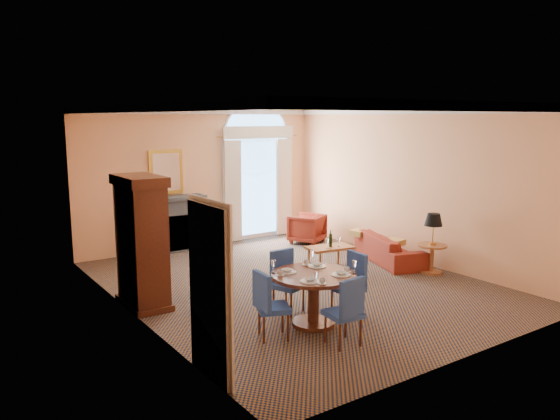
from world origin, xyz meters
TOP-DOWN VIEW (x-y plane):
  - ground at (0.00, 0.00)m, footprint 7.50×7.50m
  - room_envelope at (-0.03, 0.67)m, footprint 6.04×7.52m
  - armoire at (-2.72, 0.43)m, footprint 0.61×1.08m
  - dining_table at (-0.98, -1.80)m, footprint 1.24×1.24m
  - dining_chair_north at (-0.95, -1.04)m, footprint 0.55×0.55m
  - dining_chair_south at (-1.08, -2.65)m, footprint 0.47×0.48m
  - dining_chair_east at (-0.20, -1.75)m, footprint 0.46×0.45m
  - dining_chair_west at (-1.81, -1.85)m, footprint 0.56×0.56m
  - sofa at (2.55, 0.13)m, footprint 1.37×2.11m
  - armchair at (2.18, 2.53)m, footprint 1.03×1.04m
  - coffee_table at (1.15, 0.41)m, footprint 0.97×0.63m
  - side_table at (2.60, -0.95)m, footprint 0.57×0.57m

SIDE VIEW (x-z plane):
  - ground at x=0.00m, z-range 0.00..0.00m
  - sofa at x=2.55m, z-range 0.00..0.57m
  - armchair at x=2.18m, z-range 0.00..0.70m
  - coffee_table at x=1.15m, z-range 0.03..0.83m
  - dining_chair_north at x=-0.95m, z-range 0.07..1.03m
  - dining_chair_south at x=-1.08m, z-range 0.07..1.03m
  - dining_chair_east at x=-0.20m, z-range 0.07..1.03m
  - dining_chair_west at x=-1.81m, z-range 0.07..1.03m
  - dining_table at x=-0.98m, z-range 0.09..1.07m
  - side_table at x=2.60m, z-range 0.16..1.32m
  - armoire at x=-2.72m, z-range -0.04..2.08m
  - room_envelope at x=-0.03m, z-range 0.78..4.23m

